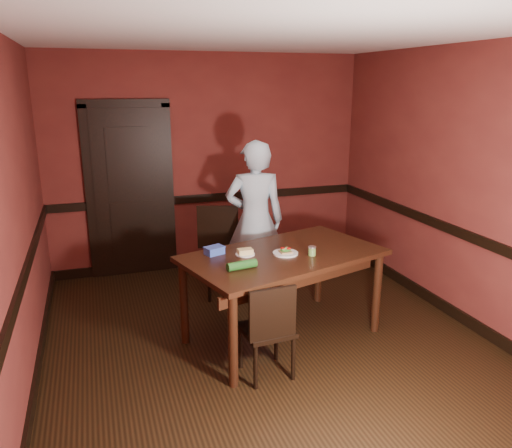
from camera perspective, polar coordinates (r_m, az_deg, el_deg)
floor at (r=4.78m, az=1.36°, el=-13.31°), size 4.00×4.50×0.01m
ceiling at (r=4.20m, az=1.61°, el=20.90°), size 4.00×4.50×0.01m
wall_back at (r=6.42m, az=-5.38°, el=6.97°), size 4.00×0.02×2.70m
wall_front at (r=2.41m, az=20.13°, el=-9.12°), size 4.00×0.02×2.70m
wall_left at (r=4.09m, az=-25.91°, el=0.39°), size 0.02×4.50×2.70m
wall_right at (r=5.30m, az=22.32°, el=4.00°), size 0.02×4.50×2.70m
dado_back at (r=6.49m, az=-5.25°, el=3.02°), size 4.00×0.03×0.10m
dado_left at (r=4.22m, az=-24.98°, el=-5.49°), size 0.03×4.50×0.10m
dado_right at (r=5.39m, az=21.71°, el=-0.69°), size 0.03×4.50×0.10m
baseboard_back at (r=6.72m, az=-5.07°, el=-3.98°), size 4.00×0.03×0.12m
baseboard_left at (r=4.57m, az=-23.73°, el=-15.38°), size 0.03×4.50×0.12m
baseboard_right at (r=5.67m, az=20.85°, el=-8.86°), size 0.03×4.50×0.12m
door at (r=6.28m, az=-14.18°, el=3.97°), size 1.05×0.07×2.20m
dining_table at (r=4.70m, az=3.07°, el=-8.17°), size 1.99×1.46×0.84m
chair_far at (r=5.58m, az=-3.09°, el=-3.32°), size 0.60×0.60×1.00m
chair_near at (r=4.12m, az=1.21°, el=-11.79°), size 0.42×0.42×0.83m
person at (r=5.46m, az=-0.13°, el=0.41°), size 0.72×0.55×1.76m
sandwich_plate at (r=4.52m, az=3.39°, el=-3.25°), size 0.23×0.23×0.06m
sauce_jar at (r=4.50m, az=6.42°, el=-3.07°), size 0.07×0.07×0.08m
cheese_saucer at (r=4.49m, az=-1.25°, el=-3.27°), size 0.18×0.18×0.05m
food_tub at (r=4.52m, az=-4.78°, el=-3.02°), size 0.20×0.17×0.07m
wrapped_veg at (r=4.15m, az=-1.63°, el=-4.71°), size 0.27×0.11×0.07m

